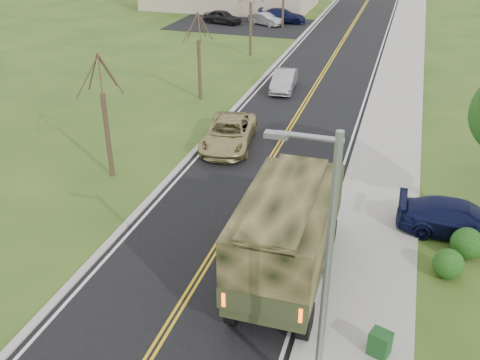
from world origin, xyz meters
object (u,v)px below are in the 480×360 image
at_px(suv_champagne, 229,133).
at_px(utility_box_near, 380,343).
at_px(pickup_navy, 460,219).
at_px(sedan_silver, 284,81).
at_px(military_truck, 289,227).

bearing_deg(suv_champagne, utility_box_near, -63.32).
distance_m(suv_champagne, utility_box_near, 16.04).
xyz_separation_m(pickup_navy, utility_box_near, (-2.51, -7.65, -0.21)).
bearing_deg(suv_champagne, sedan_silver, 78.59).
relative_size(sedan_silver, utility_box_near, 5.30).
height_order(sedan_silver, pickup_navy, pickup_navy).
height_order(suv_champagne, utility_box_near, suv_champagne).
relative_size(military_truck, suv_champagne, 1.42).
relative_size(suv_champagne, pickup_navy, 1.12).
bearing_deg(sedan_silver, utility_box_near, -75.31).
relative_size(military_truck, sedan_silver, 1.83).
distance_m(military_truck, suv_champagne, 11.96).
distance_m(sedan_silver, pickup_navy, 19.38).
height_order(military_truck, suv_champagne, military_truck).
bearing_deg(pickup_navy, sedan_silver, 34.43).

